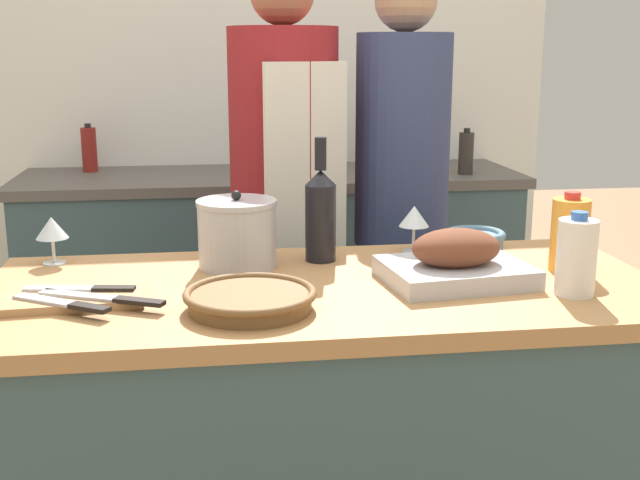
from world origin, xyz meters
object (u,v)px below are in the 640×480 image
object	(u,v)px
mixing_bowl	(475,240)
knife_chef	(106,298)
knife_bread	(84,289)
knife_paring	(65,303)
condiment_bottle_tall	(89,149)
cutting_board	(73,295)
juice_jug	(570,235)
roasting_pan	(456,262)
wine_bottle_green	(321,213)
wine_glass_right	(52,229)
wicker_basket	(250,299)
wine_glass_left	(414,218)
stock_pot	(237,233)
person_cook_aproned	(285,206)
condiment_bottle_short	(466,153)
person_cook_guest	(401,204)
milk_jug	(576,257)
stand_mixer	(393,138)

from	to	relation	value
mixing_bowl	knife_chef	distance (m)	0.99
mixing_bowl	knife_bread	xyz separation A→B (m)	(-0.98, -0.28, -0.01)
knife_paring	condiment_bottle_tall	xyz separation A→B (m)	(-0.19, 1.83, 0.10)
mixing_bowl	knife_paring	world-z (taller)	mixing_bowl
cutting_board	juice_jug	xyz separation A→B (m)	(1.16, 0.07, 0.08)
roasting_pan	knife_bread	distance (m)	0.84
mixing_bowl	wine_bottle_green	distance (m)	0.43
roasting_pan	wine_glass_right	distance (m)	1.00
juice_jug	wicker_basket	bearing A→B (deg)	-166.12
wine_glass_left	wine_glass_right	xyz separation A→B (m)	(-0.92, 0.02, -0.01)
stock_pot	knife_chef	distance (m)	0.41
cutting_board	wine_glass_right	size ratio (longest dim) A/B	2.63
wine_bottle_green	roasting_pan	bearing A→B (deg)	-40.27
stock_pot	knife_paring	xyz separation A→B (m)	(-0.37, -0.31, -0.06)
wine_glass_left	person_cook_aproned	world-z (taller)	person_cook_aproned
wine_bottle_green	wine_glass_right	bearing A→B (deg)	174.78
wine_glass_right	wicker_basket	bearing A→B (deg)	-42.96
condiment_bottle_short	person_cook_guest	size ratio (longest dim) A/B	0.11
roasting_pan	condiment_bottle_tall	world-z (taller)	condiment_bottle_tall
milk_jug	knife_chef	xyz separation A→B (m)	(-1.01, 0.05, -0.06)
knife_bread	condiment_bottle_tall	xyz separation A→B (m)	(-0.21, 1.73, 0.10)
knife_bread	milk_jug	bearing A→B (deg)	-6.75
wicker_basket	juice_jug	distance (m)	0.81
mixing_bowl	person_cook_aproned	bearing A→B (deg)	133.05
condiment_bottle_short	knife_chef	bearing A→B (deg)	-130.09
wicker_basket	person_cook_aproned	xyz separation A→B (m)	(0.16, 0.91, 0.01)
milk_jug	person_cook_aproned	world-z (taller)	person_cook_aproned
wicker_basket	condiment_bottle_tall	bearing A→B (deg)	106.86
milk_jug	person_cook_guest	size ratio (longest dim) A/B	0.11
milk_jug	condiment_bottle_short	size ratio (longest dim) A/B	0.99
knife_paring	knife_bread	world-z (taller)	same
roasting_pan	mixing_bowl	size ratio (longest dim) A/B	2.16
milk_jug	stock_pot	bearing A→B (deg)	155.04
mixing_bowl	condiment_bottle_tall	xyz separation A→B (m)	(-1.19, 1.44, 0.09)
wine_glass_right	knife_paring	size ratio (longest dim) A/B	0.56
wicker_basket	wine_bottle_green	bearing A→B (deg)	61.75
milk_jug	knife_paring	distance (m)	1.09
juice_jug	milk_jug	xyz separation A→B (m)	(-0.07, -0.19, -0.00)
cutting_board	person_cook_guest	xyz separation A→B (m)	(0.92, 0.78, 0.03)
roasting_pan	condiment_bottle_short	world-z (taller)	condiment_bottle_short
stand_mixer	cutting_board	bearing A→B (deg)	-124.01
knife_bread	stand_mixer	world-z (taller)	stand_mixer
juice_jug	wine_glass_left	bearing A→B (deg)	145.63
milk_jug	wine_bottle_green	size ratio (longest dim) A/B	0.59
stand_mixer	condiment_bottle_tall	bearing A→B (deg)	174.12
wine_glass_left	wine_glass_right	size ratio (longest dim) A/B	1.05
knife_bread	condiment_bottle_short	xyz separation A→B (m)	(1.33, 1.44, 0.09)
knife_paring	condiment_bottle_short	size ratio (longest dim) A/B	1.14
juice_jug	person_cook_aproned	bearing A→B (deg)	131.02
wine_glass_right	roasting_pan	bearing A→B (deg)	-17.49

